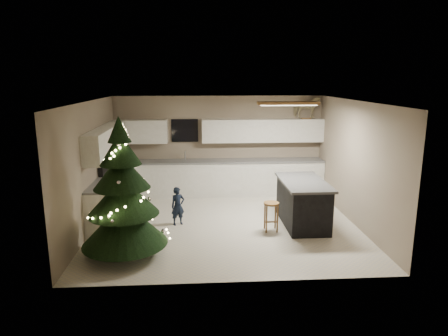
# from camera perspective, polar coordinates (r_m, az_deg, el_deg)

# --- Properties ---
(ground_plane) EXTENTS (5.50, 5.50, 0.00)m
(ground_plane) POSITION_cam_1_polar(r_m,az_deg,el_deg) (8.63, 0.15, -7.98)
(ground_plane) COLOR beige
(room_shell) EXTENTS (5.52, 5.02, 2.61)m
(room_shell) POSITION_cam_1_polar(r_m,az_deg,el_deg) (8.18, 0.32, 3.57)
(room_shell) COLOR gray
(room_shell) RESTS_ON ground_plane
(cabinetry) EXTENTS (5.50, 3.20, 2.00)m
(cabinetry) POSITION_cam_1_polar(r_m,az_deg,el_deg) (9.97, -5.71, -0.63)
(cabinetry) COLOR white
(cabinetry) RESTS_ON ground_plane
(island) EXTENTS (0.90, 1.70, 0.95)m
(island) POSITION_cam_1_polar(r_m,az_deg,el_deg) (8.64, 11.17, -4.84)
(island) COLOR black
(island) RESTS_ON ground_plane
(bar_stool) EXTENTS (0.31, 0.31, 0.60)m
(bar_stool) POSITION_cam_1_polar(r_m,az_deg,el_deg) (8.18, 6.76, -5.91)
(bar_stool) COLOR brown
(bar_stool) RESTS_ON ground_plane
(christmas_tree) EXTENTS (1.53, 1.48, 2.45)m
(christmas_tree) POSITION_cam_1_polar(r_m,az_deg,el_deg) (7.07, -14.22, -4.50)
(christmas_tree) COLOR #3F2816
(christmas_tree) RESTS_ON ground_plane
(toddler) EXTENTS (0.35, 0.30, 0.82)m
(toddler) POSITION_cam_1_polar(r_m,az_deg,el_deg) (8.52, -6.62, -5.43)
(toddler) COLOR black
(toddler) RESTS_ON ground_plane
(rocking_horse) EXTENTS (0.70, 0.42, 0.58)m
(rocking_horse) POSITION_cam_1_polar(r_m,az_deg,el_deg) (10.79, 11.71, 8.47)
(rocking_horse) COLOR brown
(rocking_horse) RESTS_ON cabinetry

